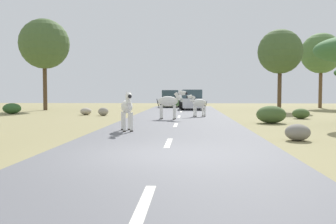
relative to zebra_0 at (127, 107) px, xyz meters
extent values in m
plane|color=#8E8456|center=(1.55, -5.27, -0.97)|extent=(90.00, 90.00, 0.00)
cube|color=slate|center=(1.77, -5.27, -0.94)|extent=(6.00, 64.00, 0.05)
cube|color=silver|center=(1.77, -9.27, -0.92)|extent=(0.16, 2.00, 0.01)
cube|color=silver|center=(1.77, -3.27, -0.92)|extent=(0.16, 2.00, 0.01)
cube|color=silver|center=(1.77, 2.73, -0.92)|extent=(0.16, 2.00, 0.01)
cube|color=silver|center=(1.77, 8.73, -0.92)|extent=(0.16, 2.00, 0.01)
cube|color=silver|center=(1.77, 14.73, -0.92)|extent=(0.16, 2.00, 0.01)
cube|color=silver|center=(1.77, 20.73, -0.92)|extent=(0.16, 2.00, 0.01)
ellipsoid|color=silver|center=(-0.03, 0.09, 0.02)|extent=(0.71, 1.14, 0.50)
cylinder|color=silver|center=(-0.06, -0.28, -0.56)|extent=(0.13, 0.13, 0.73)
cylinder|color=#28231E|center=(-0.06, -0.28, -0.89)|extent=(0.15, 0.15, 0.05)
cylinder|color=silver|center=(0.20, -0.21, -0.56)|extent=(0.13, 0.13, 0.73)
cylinder|color=#28231E|center=(0.20, -0.21, -0.89)|extent=(0.15, 0.15, 0.05)
cylinder|color=silver|center=(-0.25, 0.38, -0.56)|extent=(0.13, 0.13, 0.73)
cylinder|color=#28231E|center=(-0.25, 0.38, -0.89)|extent=(0.15, 0.15, 0.05)
cylinder|color=silver|center=(0.01, 0.46, -0.56)|extent=(0.13, 0.13, 0.73)
cylinder|color=#28231E|center=(0.01, 0.46, -0.89)|extent=(0.15, 0.15, 0.05)
cylinder|color=silver|center=(0.12, -0.40, 0.28)|extent=(0.29, 0.42, 0.43)
cube|color=black|center=(0.12, -0.40, 0.37)|extent=(0.14, 0.35, 0.29)
ellipsoid|color=silver|center=(0.19, -0.64, 0.44)|extent=(0.32, 0.50, 0.23)
ellipsoid|color=black|center=(0.24, -0.82, 0.42)|extent=(0.18, 0.19, 0.14)
cone|color=silver|center=(0.09, -0.55, 0.55)|extent=(0.11, 0.11, 0.14)
cone|color=silver|center=(0.22, -0.51, 0.55)|extent=(0.11, 0.11, 0.14)
cylinder|color=black|center=(-0.18, 0.60, -0.08)|extent=(0.08, 0.15, 0.43)
ellipsoid|color=silver|center=(1.20, 6.42, 0.09)|extent=(1.19, 0.61, 0.54)
cylinder|color=silver|center=(1.55, 6.23, -0.53)|extent=(0.13, 0.13, 0.78)
cylinder|color=#28231E|center=(1.55, 6.23, -0.89)|extent=(0.15, 0.15, 0.05)
cylinder|color=silver|center=(1.59, 6.51, -0.53)|extent=(0.13, 0.13, 0.78)
cylinder|color=#28231E|center=(1.59, 6.51, -0.89)|extent=(0.15, 0.15, 0.05)
cylinder|color=silver|center=(0.81, 6.33, -0.53)|extent=(0.13, 0.13, 0.78)
cylinder|color=#28231E|center=(0.81, 6.33, -0.89)|extent=(0.15, 0.15, 0.05)
cylinder|color=silver|center=(0.85, 6.61, -0.53)|extent=(0.13, 0.13, 0.78)
cylinder|color=#28231E|center=(0.85, 6.61, -0.89)|extent=(0.15, 0.15, 0.05)
cylinder|color=silver|center=(1.74, 6.35, 0.37)|extent=(0.43, 0.26, 0.46)
cube|color=black|center=(1.74, 6.35, 0.46)|extent=(0.38, 0.09, 0.32)
ellipsoid|color=silver|center=(2.01, 6.31, 0.54)|extent=(0.52, 0.27, 0.25)
ellipsoid|color=black|center=(2.21, 6.28, 0.52)|extent=(0.19, 0.17, 0.15)
cone|color=silver|center=(1.87, 6.25, 0.66)|extent=(0.11, 0.11, 0.15)
cone|color=silver|center=(1.89, 6.40, 0.66)|extent=(0.11, 0.11, 0.15)
cylinder|color=black|center=(0.64, 6.50, -0.02)|extent=(0.17, 0.06, 0.46)
ellipsoid|color=silver|center=(3.02, 8.94, -0.07)|extent=(1.03, 0.79, 0.46)
cylinder|color=silver|center=(2.68, 8.90, -0.59)|extent=(0.13, 0.13, 0.66)
cylinder|color=#28231E|center=(2.68, 8.90, -0.90)|extent=(0.15, 0.15, 0.04)
cylinder|color=silver|center=(2.80, 8.68, -0.59)|extent=(0.13, 0.13, 0.66)
cylinder|color=#28231E|center=(2.80, 8.68, -0.90)|extent=(0.15, 0.15, 0.04)
cylinder|color=silver|center=(3.24, 9.19, -0.59)|extent=(0.13, 0.13, 0.66)
cylinder|color=#28231E|center=(3.24, 9.19, -0.90)|extent=(0.15, 0.15, 0.04)
cylinder|color=silver|center=(3.36, 8.98, -0.59)|extent=(0.13, 0.13, 0.66)
cylinder|color=#28231E|center=(3.36, 8.98, -0.90)|extent=(0.15, 0.15, 0.04)
cylinder|color=silver|center=(2.61, 8.72, 0.17)|extent=(0.39, 0.32, 0.39)
cube|color=black|center=(2.61, 8.72, 0.24)|extent=(0.30, 0.18, 0.27)
ellipsoid|color=silver|center=(2.41, 8.62, 0.31)|extent=(0.45, 0.35, 0.21)
ellipsoid|color=black|center=(2.26, 8.54, 0.29)|extent=(0.19, 0.18, 0.13)
cone|color=silver|center=(2.48, 8.72, 0.41)|extent=(0.11, 0.11, 0.12)
cone|color=silver|center=(2.53, 8.61, 0.41)|extent=(0.11, 0.11, 0.12)
cylinder|color=black|center=(3.45, 9.16, -0.16)|extent=(0.14, 0.09, 0.39)
cube|color=silver|center=(2.60, 18.78, -0.34)|extent=(2.11, 4.32, 0.80)
cube|color=#334751|center=(2.62, 18.58, 0.44)|extent=(1.80, 2.32, 0.76)
cube|color=black|center=(2.44, 20.93, -0.61)|extent=(1.72, 0.29, 0.24)
cylinder|color=black|center=(3.40, 20.19, -0.58)|extent=(0.27, 0.69, 0.68)
cylinder|color=black|center=(1.61, 20.05, -0.58)|extent=(0.27, 0.69, 0.68)
cylinder|color=black|center=(3.60, 17.50, -0.58)|extent=(0.27, 0.69, 0.68)
cylinder|color=black|center=(1.81, 17.36, -0.58)|extent=(0.27, 0.69, 0.68)
cube|color=#476B38|center=(0.47, 24.28, -0.34)|extent=(1.86, 4.22, 0.80)
cube|color=#334751|center=(0.47, 24.08, 0.44)|extent=(1.67, 2.22, 0.76)
cube|color=black|center=(0.44, 26.44, -0.61)|extent=(1.71, 0.18, 0.24)
cylinder|color=black|center=(1.35, 25.64, -0.58)|extent=(0.23, 0.68, 0.68)
cylinder|color=black|center=(-0.45, 25.62, -0.58)|extent=(0.23, 0.68, 0.68)
cylinder|color=black|center=(1.38, 22.94, -0.58)|extent=(0.23, 0.68, 0.68)
cylinder|color=black|center=(-0.42, 22.92, -0.58)|extent=(0.23, 0.68, 0.68)
cylinder|color=#4C3823|center=(-10.15, 17.56, 1.05)|extent=(0.35, 0.35, 4.03)
sphere|color=#425B2D|center=(-10.15, 17.56, 4.79)|extent=(4.30, 4.30, 4.30)
cylinder|color=brown|center=(15.50, 23.71, 0.96)|extent=(0.34, 0.34, 3.85)
sphere|color=#4C7038|center=(15.50, 23.71, 4.48)|extent=(3.99, 3.99, 3.99)
cylinder|color=#4C3823|center=(10.06, 17.88, 0.79)|extent=(0.33, 0.33, 3.51)
sphere|color=#425B2D|center=(10.06, 17.88, 4.04)|extent=(3.74, 3.74, 3.74)
ellipsoid|color=#2D5628|center=(-10.36, 11.88, -0.58)|extent=(1.29, 1.16, 0.77)
ellipsoid|color=#425B2D|center=(8.93, 8.02, -0.67)|extent=(0.99, 0.89, 0.59)
ellipsoid|color=#425B2D|center=(6.46, 4.59, -0.53)|extent=(1.45, 1.31, 0.87)
ellipsoid|color=#A89E8C|center=(-4.70, 10.96, -0.72)|extent=(0.75, 0.81, 0.49)
ellipsoid|color=gray|center=(-3.33, 10.26, -0.70)|extent=(0.68, 0.61, 0.54)
ellipsoid|color=gray|center=(5.80, -2.14, -0.70)|extent=(0.78, 0.79, 0.53)
camera|label=1|loc=(2.35, -13.97, 0.55)|focal=39.45mm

